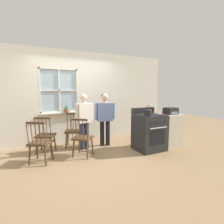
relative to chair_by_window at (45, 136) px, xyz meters
name	(u,v)px	position (x,y,z in m)	size (l,w,h in m)	color
ground_plane	(90,156)	(0.91, -0.69, -0.43)	(16.00, 16.00, 0.00)	#937551
wall_back	(75,97)	(0.94, 0.71, 0.90)	(6.40, 0.16, 2.70)	silver
chair_by_window	(45,136)	(0.00, 0.00, 0.00)	(0.55, 0.54, 0.92)	#4C331E
chair_near_wall	(83,138)	(0.75, -0.62, 0.00)	(0.58, 0.58, 0.92)	#4C331E
chair_center_cluster	(40,143)	(-0.17, -0.58, 0.00)	(0.57, 0.56, 0.92)	#4C331E
chair_near_stove	(73,131)	(0.75, 0.20, 0.00)	(0.54, 0.52, 0.92)	#4C331E
person_elderly_left	(84,117)	(0.95, -0.15, 0.43)	(0.50, 0.25, 1.46)	#2D3347
person_teen_center	(105,114)	(1.56, -0.11, 0.46)	(0.58, 0.30, 1.47)	black
stove	(149,132)	(2.45, -0.96, 0.04)	(0.73, 0.68, 1.08)	#232326
kettle	(148,112)	(2.28, -1.09, 0.59)	(0.21, 0.17, 0.25)	black
potted_plant	(67,110)	(0.67, 0.62, 0.55)	(0.15, 0.15, 0.24)	#935B3D
side_counter	(169,130)	(3.15, -0.95, 0.02)	(0.55, 0.50, 0.90)	beige
stereo	(171,111)	(3.15, -0.97, 0.55)	(0.34, 0.29, 0.18)	#232326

